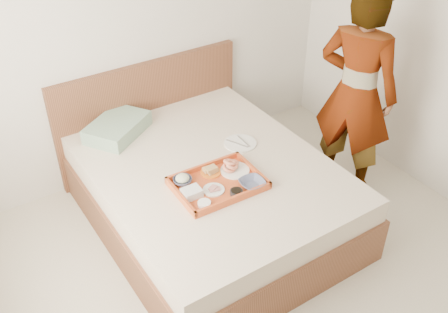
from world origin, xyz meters
name	(u,v)px	position (x,y,z in m)	size (l,w,h in m)	color
ground	(294,309)	(0.00, 0.00, 0.00)	(3.50, 4.00, 0.01)	beige
wall_back	(139,19)	(0.00, 2.00, 1.30)	(3.50, 0.01, 2.60)	silver
bed	(211,194)	(0.00, 1.00, 0.27)	(1.65, 2.00, 0.53)	brown
headboard	(150,114)	(0.00, 1.97, 0.47)	(1.65, 0.06, 0.95)	brown
pillow	(117,127)	(-0.38, 1.75, 0.59)	(0.49, 0.33, 0.12)	#8AAC8D
tray	(218,183)	(-0.08, 0.77, 0.56)	(0.59, 0.43, 0.05)	#D15C28
prawn_plate	(235,170)	(0.10, 0.83, 0.55)	(0.20, 0.20, 0.01)	white
navy_bowl_big	(252,183)	(0.10, 0.63, 0.57)	(0.17, 0.17, 0.04)	#1E204F
sauce_dish	(236,192)	(-0.04, 0.62, 0.56)	(0.09, 0.09, 0.03)	black
meat_plate	(214,190)	(-0.14, 0.73, 0.55)	(0.15, 0.15, 0.01)	white
bread_plate	(211,172)	(-0.06, 0.91, 0.55)	(0.14, 0.14, 0.01)	orange
salad_bowl	(183,181)	(-0.28, 0.92, 0.57)	(0.13, 0.13, 0.04)	#1E204F
plastic_tub	(192,193)	(-0.29, 0.77, 0.57)	(0.12, 0.10, 0.05)	silver
cheese_round	(204,204)	(-0.27, 0.64, 0.56)	(0.09, 0.09, 0.03)	white
dinner_plate	(240,143)	(0.34, 1.11, 0.54)	(0.25, 0.25, 0.01)	white
person	(356,94)	(1.17, 0.79, 0.86)	(0.62, 0.41, 1.71)	beige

